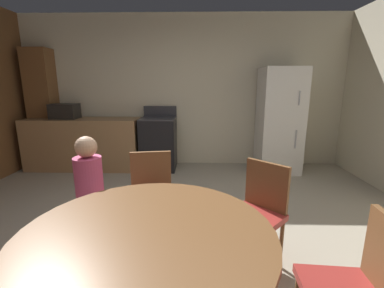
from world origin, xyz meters
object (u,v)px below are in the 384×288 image
oven_range (159,143)px  dining_table (148,257)px  microwave (65,111)px  chair_north (152,193)px  chair_northeast (258,209)px  refrigerator (279,121)px  person_child (91,197)px

oven_range → dining_table: size_ratio=0.84×
oven_range → microwave: 1.73m
chair_north → chair_northeast: 0.96m
microwave → dining_table: 3.93m
oven_range → chair_northeast: (1.19, -2.55, 0.03)m
refrigerator → person_child: 3.37m
oven_range → person_child: 2.53m
oven_range → person_child: (-0.18, -2.53, 0.11)m
chair_northeast → microwave: bearing=-87.6°
refrigerator → dining_table: size_ratio=1.35×
chair_north → chair_northeast: size_ratio=1.00×
oven_range → person_child: bearing=-94.1°
refrigerator → chair_north: bearing=-129.5°
chair_north → refrigerator: bearing=131.1°
microwave → chair_north: bearing=-49.8°
oven_range → microwave: size_ratio=2.50×
oven_range → person_child: size_ratio=1.01×
oven_range → refrigerator: bearing=-1.5°
dining_table → microwave: bearing=122.2°
chair_northeast → person_child: (-1.37, 0.02, 0.08)m
person_child → chair_northeast: bearing=50.4°
oven_range → chair_north: oven_range is taller
microwave → dining_table: microwave is taller
microwave → oven_range: bearing=0.1°
oven_range → refrigerator: size_ratio=0.62×
oven_range → chair_north: 2.27m
chair_north → microwave: bearing=-149.2°
chair_north → person_child: person_child is taller
chair_north → person_child: 0.53m
person_child → dining_table: bearing=-0.0°
oven_range → chair_northeast: oven_range is taller
oven_range → chair_northeast: bearing=-65.0°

